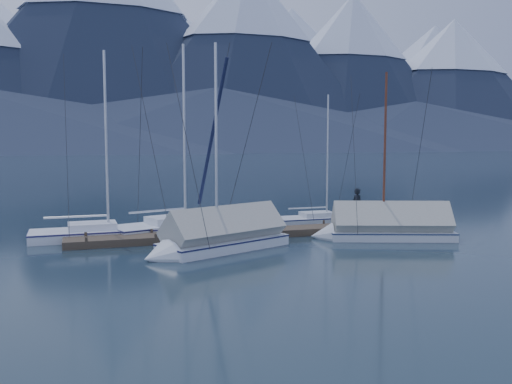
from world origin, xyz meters
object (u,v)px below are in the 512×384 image
at_px(sailboat_open_left, 120,234).
at_px(sailboat_open_right, 333,220).
at_px(sailboat_covered_far, 214,240).
at_px(sailboat_open_mid, 195,227).
at_px(sailboat_covered_near, 380,230).
at_px(person, 358,205).

relative_size(sailboat_open_left, sailboat_open_right, 1.22).
distance_m(sailboat_open_left, sailboat_covered_far, 5.90).
xyz_separation_m(sailboat_open_mid, sailboat_covered_near, (7.96, -5.31, 0.25)).
xyz_separation_m(sailboat_covered_far, person, (8.67, 3.30, 0.80)).
height_order(sailboat_covered_near, person, sailboat_covered_near).
height_order(sailboat_open_mid, sailboat_open_right, sailboat_open_mid).
distance_m(sailboat_open_mid, sailboat_covered_near, 9.57).
bearing_deg(sailboat_open_right, sailboat_covered_far, -145.47).
xyz_separation_m(sailboat_open_right, sailboat_covered_far, (-8.53, -5.87, 0.33)).
bearing_deg(sailboat_open_right, sailboat_covered_near, -92.42).
bearing_deg(sailboat_open_right, person, -86.88).
relative_size(sailboat_open_right, sailboat_covered_near, 0.91).
bearing_deg(person, sailboat_covered_near, 160.91).
bearing_deg(sailboat_open_mid, sailboat_open_left, -165.32).
xyz_separation_m(sailboat_open_left, person, (12.26, -1.37, 1.10)).
relative_size(sailboat_covered_far, person, 5.17).
xyz_separation_m(sailboat_open_right, person, (0.14, -2.57, 1.13)).
bearing_deg(sailboat_open_left, person, -6.38).
bearing_deg(sailboat_open_left, sailboat_open_right, 5.65).
height_order(sailboat_open_left, sailboat_covered_near, sailboat_open_left).
bearing_deg(sailboat_covered_near, sailboat_open_right, 87.58).
height_order(sailboat_open_right, sailboat_covered_near, sailboat_covered_near).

